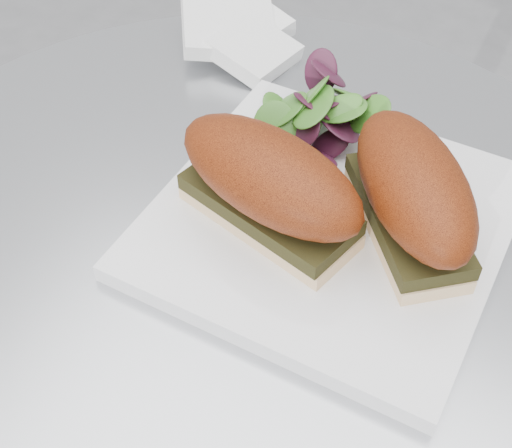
# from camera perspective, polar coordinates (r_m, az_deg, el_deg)

# --- Properties ---
(table) EXTENTS (0.70, 0.70, 0.73)m
(table) POSITION_cam_1_polar(r_m,az_deg,el_deg) (0.77, -1.29, -13.74)
(table) COLOR silver
(table) RESTS_ON ground
(plate) EXTENTS (0.28, 0.28, 0.02)m
(plate) POSITION_cam_1_polar(r_m,az_deg,el_deg) (0.58, 5.90, 0.18)
(plate) COLOR white
(plate) RESTS_ON table
(sandwich_left) EXTENTS (0.18, 0.12, 0.08)m
(sandwich_left) POSITION_cam_1_polar(r_m,az_deg,el_deg) (0.53, 1.09, 3.28)
(sandwich_left) COLOR beige
(sandwich_left) RESTS_ON plate
(sandwich_right) EXTENTS (0.16, 0.17, 0.08)m
(sandwich_right) POSITION_cam_1_polar(r_m,az_deg,el_deg) (0.54, 12.42, 2.47)
(sandwich_right) COLOR beige
(sandwich_right) RESTS_ON plate
(salad) EXTENTS (0.11, 0.11, 0.05)m
(salad) POSITION_cam_1_polar(r_m,az_deg,el_deg) (0.63, 4.44, 8.71)
(salad) COLOR #4A7F29
(salad) RESTS_ON plate
(napkin) EXTENTS (0.16, 0.16, 0.02)m
(napkin) POSITION_cam_1_polar(r_m,az_deg,el_deg) (0.77, -1.22, 14.02)
(napkin) COLOR white
(napkin) RESTS_ON table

